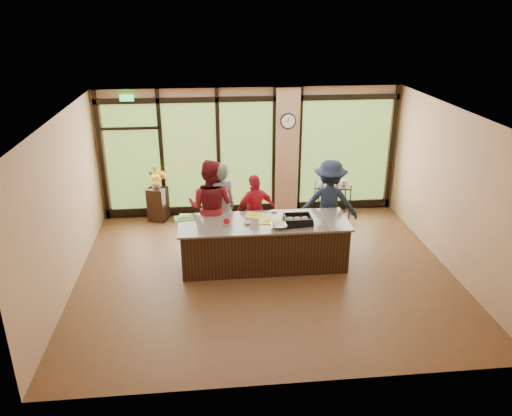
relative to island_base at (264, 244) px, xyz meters
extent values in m
plane|color=brown|center=(0.00, -0.30, -0.44)|extent=(7.00, 7.00, 0.00)
plane|color=silver|center=(0.00, -0.30, 2.56)|extent=(7.00, 7.00, 0.00)
plane|color=tan|center=(0.00, 2.70, 1.06)|extent=(7.00, 0.00, 7.00)
plane|color=tan|center=(-3.50, -0.30, 1.06)|extent=(0.00, 6.00, 6.00)
plane|color=tan|center=(3.50, -0.30, 1.06)|extent=(0.00, 6.00, 6.00)
cube|color=tan|center=(0.85, 2.64, 1.06)|extent=(0.55, 0.12, 3.00)
cube|color=black|center=(0.00, 2.65, 2.31)|extent=(6.90, 0.08, 0.12)
cube|color=black|center=(0.00, 2.65, -0.32)|extent=(6.90, 0.08, 0.20)
cube|color=#19D83F|center=(-2.70, 2.60, 2.39)|extent=(0.30, 0.04, 0.14)
cube|color=#3C6021|center=(-2.70, 2.67, 1.01)|extent=(1.20, 0.02, 2.50)
cube|color=#3C6021|center=(-1.40, 2.67, 1.01)|extent=(1.20, 0.02, 2.50)
cube|color=#3C6021|center=(-0.10, 2.67, 1.01)|extent=(1.20, 0.02, 2.50)
cube|color=#3C6021|center=(2.25, 2.67, 1.01)|extent=(2.10, 0.02, 2.50)
cube|color=black|center=(-3.40, 2.65, 1.06)|extent=(0.08, 0.08, 3.00)
cube|color=black|center=(-2.05, 2.65, 1.06)|extent=(0.08, 0.08, 3.00)
cube|color=black|center=(-0.75, 2.65, 1.06)|extent=(0.08, 0.08, 3.00)
cube|color=black|center=(0.55, 2.65, 1.06)|extent=(0.08, 0.08, 3.00)
cube|color=black|center=(1.15, 2.65, 1.06)|extent=(0.08, 0.08, 3.00)
cube|color=black|center=(3.40, 2.65, 1.06)|extent=(0.08, 0.08, 3.00)
cube|color=black|center=(0.00, 0.00, 0.00)|extent=(3.10, 1.00, 0.88)
cube|color=slate|center=(0.00, 0.00, 0.46)|extent=(3.20, 1.10, 0.04)
cylinder|color=black|center=(0.85, 2.57, 1.81)|extent=(0.36, 0.04, 0.36)
cylinder|color=white|center=(0.85, 2.55, 1.81)|extent=(0.31, 0.01, 0.31)
cube|color=black|center=(0.85, 2.55, 1.86)|extent=(0.01, 0.00, 0.11)
cube|color=black|center=(0.80, 2.55, 1.81)|extent=(0.09, 0.00, 0.01)
imported|color=slate|center=(-0.80, 0.71, 0.51)|extent=(0.80, 0.66, 1.89)
imported|color=maroon|center=(-0.98, 0.69, 0.54)|extent=(1.15, 1.02, 1.95)
imported|color=#B01B2A|center=(-0.08, 0.84, 0.34)|extent=(0.99, 0.72, 1.57)
imported|color=#192337|center=(1.45, 0.81, 0.48)|extent=(1.33, 0.98, 1.83)
cube|color=black|center=(0.62, -0.16, 0.52)|extent=(0.54, 0.44, 0.09)
imported|color=silver|center=(0.25, -0.31, 0.52)|extent=(0.33, 0.33, 0.08)
cube|color=#4B9435|center=(-1.50, 0.31, 0.49)|extent=(0.40, 0.32, 0.01)
cube|color=gold|center=(0.12, 0.00, 0.49)|extent=(0.48, 0.40, 0.01)
cube|color=gold|center=(-0.11, 0.29, 0.49)|extent=(0.50, 0.43, 0.01)
imported|color=white|center=(-0.32, -0.07, 0.50)|extent=(0.14, 0.14, 0.04)
imported|color=white|center=(-0.71, -0.10, 0.50)|extent=(0.16, 0.16, 0.04)
imported|color=white|center=(0.25, 0.46, 0.49)|extent=(0.14, 0.14, 0.03)
imported|color=#B5121D|center=(-0.70, -0.05, 0.53)|extent=(0.14, 0.14, 0.09)
cube|color=black|center=(-2.20, 2.43, -0.04)|extent=(0.51, 0.51, 0.79)
imported|color=#806445|center=(-2.20, 2.43, 0.48)|extent=(0.25, 0.25, 0.25)
cube|color=black|center=(1.76, 1.73, -0.24)|extent=(0.85, 0.58, 0.03)
cube|color=black|center=(1.76, 1.73, 0.51)|extent=(0.85, 0.58, 0.03)
cylinder|color=black|center=(1.40, 1.53, 0.06)|extent=(0.03, 0.03, 1.00)
cylinder|color=black|center=(2.12, 1.53, 0.06)|extent=(0.03, 0.03, 1.00)
cylinder|color=black|center=(1.40, 1.93, 0.06)|extent=(0.03, 0.03, 1.00)
cylinder|color=black|center=(2.12, 1.93, 0.06)|extent=(0.03, 0.03, 1.00)
imported|color=silver|center=(1.51, 1.73, 0.58)|extent=(0.13, 0.13, 0.10)
imported|color=silver|center=(1.68, 1.73, 0.58)|extent=(0.13, 0.13, 0.10)
imported|color=silver|center=(1.85, 1.73, 0.58)|extent=(0.13, 0.13, 0.10)
imported|color=silver|center=(2.00, 1.73, 0.58)|extent=(0.13, 0.13, 0.10)
camera|label=1|loc=(-1.03, -8.52, 4.28)|focal=35.00mm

